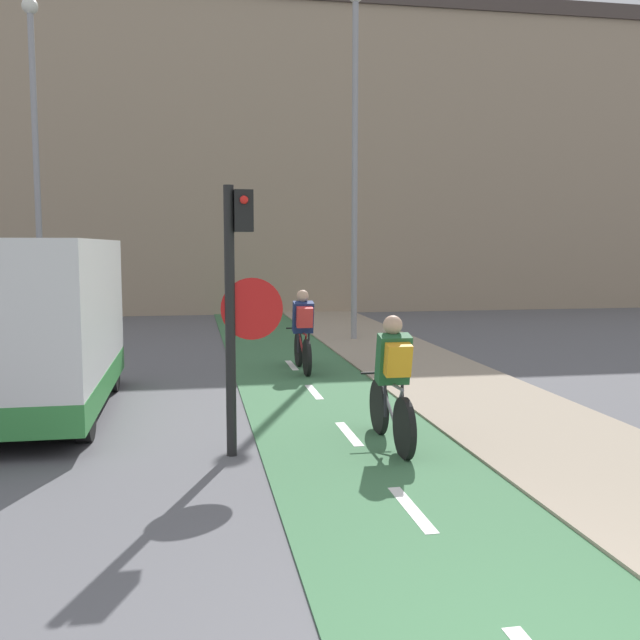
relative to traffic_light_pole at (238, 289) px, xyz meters
name	(u,v)px	position (x,y,z in m)	size (l,w,h in m)	color
building_row_background	(241,160)	(1.35, 18.44, 3.52)	(60.00, 5.20, 10.65)	gray
traffic_light_pole	(238,289)	(0.00, 0.00, 0.00)	(0.67, 0.25, 2.92)	black
street_lamp_far	(35,140)	(-3.95, 9.89, 2.88)	(0.36, 0.36, 7.81)	gray
street_lamp_sidewalk	(355,133)	(3.33, 8.95, 3.07)	(0.36, 0.36, 8.19)	gray
cyclist_near	(393,385)	(1.73, 0.01, -1.10)	(0.46, 1.72, 1.51)	black
cyclist_far	(303,333)	(1.47, 4.95, -1.11)	(0.46, 1.67, 1.49)	black
van	(22,330)	(-2.73, 2.33, -0.65)	(2.19, 4.50, 2.36)	silver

